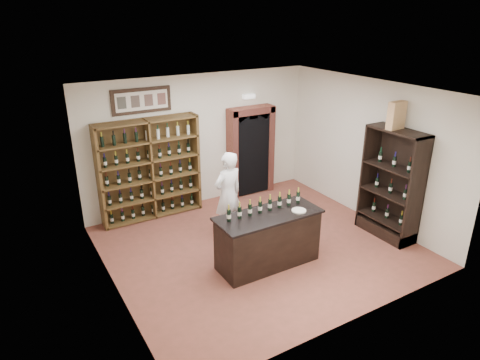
# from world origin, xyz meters

# --- Properties ---
(floor) EXTENTS (5.50, 5.50, 0.00)m
(floor) POSITION_xyz_m (0.00, 0.00, 0.00)
(floor) COLOR brown
(floor) RESTS_ON ground
(ceiling) EXTENTS (5.50, 5.50, 0.00)m
(ceiling) POSITION_xyz_m (0.00, 0.00, 3.00)
(ceiling) COLOR white
(ceiling) RESTS_ON wall_back
(wall_back) EXTENTS (5.50, 0.04, 3.00)m
(wall_back) POSITION_xyz_m (0.00, 2.50, 1.50)
(wall_back) COLOR beige
(wall_back) RESTS_ON ground
(wall_left) EXTENTS (0.04, 5.00, 3.00)m
(wall_left) POSITION_xyz_m (-2.75, 0.00, 1.50)
(wall_left) COLOR beige
(wall_left) RESTS_ON ground
(wall_right) EXTENTS (0.04, 5.00, 3.00)m
(wall_right) POSITION_xyz_m (2.75, 0.00, 1.50)
(wall_right) COLOR beige
(wall_right) RESTS_ON ground
(wine_shelf) EXTENTS (2.20, 0.38, 2.20)m
(wine_shelf) POSITION_xyz_m (-1.30, 2.33, 1.10)
(wine_shelf) COLOR brown
(wine_shelf) RESTS_ON ground
(framed_picture) EXTENTS (1.25, 0.04, 0.52)m
(framed_picture) POSITION_xyz_m (-1.30, 2.47, 2.55)
(framed_picture) COLOR black
(framed_picture) RESTS_ON wall_back
(arched_doorway) EXTENTS (1.17, 0.35, 2.17)m
(arched_doorway) POSITION_xyz_m (1.25, 2.33, 1.14)
(arched_doorway) COLOR black
(arched_doorway) RESTS_ON ground
(emergency_light) EXTENTS (0.30, 0.10, 0.10)m
(emergency_light) POSITION_xyz_m (1.25, 2.42, 2.40)
(emergency_light) COLOR white
(emergency_light) RESTS_ON wall_back
(tasting_counter) EXTENTS (1.88, 0.78, 1.00)m
(tasting_counter) POSITION_xyz_m (-0.20, -0.60, 0.49)
(tasting_counter) COLOR black
(tasting_counter) RESTS_ON ground
(counter_bottle_0) EXTENTS (0.07, 0.07, 0.30)m
(counter_bottle_0) POSITION_xyz_m (-0.92, -0.49, 1.11)
(counter_bottle_0) COLOR black
(counter_bottle_0) RESTS_ON tasting_counter
(counter_bottle_1) EXTENTS (0.07, 0.07, 0.30)m
(counter_bottle_1) POSITION_xyz_m (-0.71, -0.49, 1.11)
(counter_bottle_1) COLOR black
(counter_bottle_1) RESTS_ON tasting_counter
(counter_bottle_2) EXTENTS (0.07, 0.07, 0.30)m
(counter_bottle_2) POSITION_xyz_m (-0.51, -0.49, 1.11)
(counter_bottle_2) COLOR black
(counter_bottle_2) RESTS_ON tasting_counter
(counter_bottle_3) EXTENTS (0.07, 0.07, 0.30)m
(counter_bottle_3) POSITION_xyz_m (-0.30, -0.49, 1.11)
(counter_bottle_3) COLOR black
(counter_bottle_3) RESTS_ON tasting_counter
(counter_bottle_4) EXTENTS (0.07, 0.07, 0.30)m
(counter_bottle_4) POSITION_xyz_m (-0.10, -0.49, 1.11)
(counter_bottle_4) COLOR black
(counter_bottle_4) RESTS_ON tasting_counter
(counter_bottle_5) EXTENTS (0.07, 0.07, 0.30)m
(counter_bottle_5) POSITION_xyz_m (0.11, -0.49, 1.11)
(counter_bottle_5) COLOR black
(counter_bottle_5) RESTS_ON tasting_counter
(counter_bottle_6) EXTENTS (0.07, 0.07, 0.30)m
(counter_bottle_6) POSITION_xyz_m (0.31, -0.49, 1.11)
(counter_bottle_6) COLOR black
(counter_bottle_6) RESTS_ON tasting_counter
(counter_bottle_7) EXTENTS (0.07, 0.07, 0.30)m
(counter_bottle_7) POSITION_xyz_m (0.52, -0.49, 1.11)
(counter_bottle_7) COLOR black
(counter_bottle_7) RESTS_ON tasting_counter
(side_cabinet) EXTENTS (0.48, 1.20, 2.20)m
(side_cabinet) POSITION_xyz_m (2.52, -0.90, 0.75)
(side_cabinet) COLOR black
(side_cabinet) RESTS_ON ground
(shopkeeper) EXTENTS (0.70, 0.52, 1.77)m
(shopkeeper) POSITION_xyz_m (-0.28, 0.70, 0.88)
(shopkeeper) COLOR white
(shopkeeper) RESTS_ON ground
(plate) EXTENTS (0.26, 0.26, 0.02)m
(plate) POSITION_xyz_m (0.32, -0.78, 1.01)
(plate) COLOR beige
(plate) RESTS_ON tasting_counter
(wine_crate) EXTENTS (0.37, 0.17, 0.52)m
(wine_crate) POSITION_xyz_m (2.46, -0.83, 2.46)
(wine_crate) COLOR tan
(wine_crate) RESTS_ON side_cabinet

